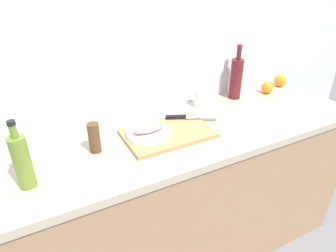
{
  "coord_description": "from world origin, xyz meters",
  "views": [
    {
      "loc": [
        -0.69,
        -1.12,
        1.65
      ],
      "look_at": [
        -0.1,
        0.0,
        0.95
      ],
      "focal_mm": 31.78,
      "sensor_mm": 36.0,
      "label": 1
    }
  ],
  "objects": [
    {
      "name": "white_plate",
      "position": [
        -0.2,
        0.02,
        0.93
      ],
      "size": [
        0.22,
        0.22,
        0.01
      ],
      "primitive_type": "cylinder",
      "color": "white",
      "rests_on": "cutting_board"
    },
    {
      "name": "fish_fillet",
      "position": [
        -0.2,
        0.02,
        0.95
      ],
      "size": [
        0.16,
        0.07,
        0.04
      ],
      "primitive_type": "ellipsoid",
      "color": "tan",
      "rests_on": "white_plate"
    },
    {
      "name": "pepper_mill",
      "position": [
        -0.46,
        0.02,
        0.97
      ],
      "size": [
        0.05,
        0.05,
        0.14
      ],
      "primitive_type": "cylinder",
      "color": "brown",
      "rests_on": "kitchen_counter"
    },
    {
      "name": "ground_plane",
      "position": [
        0.0,
        0.0,
        0.0
      ],
      "size": [
        12.0,
        12.0,
        0.0
      ],
      "primitive_type": "plane",
      "color": "slate"
    },
    {
      "name": "orange_0",
      "position": [
        0.72,
        0.18,
        0.94
      ],
      "size": [
        0.08,
        0.08,
        0.08
      ],
      "primitive_type": "sphere",
      "color": "orange",
      "rests_on": "kitchen_counter"
    },
    {
      "name": "wine_bottle",
      "position": [
        0.49,
        0.22,
        1.03
      ],
      "size": [
        0.07,
        0.07,
        0.33
      ],
      "color": "#59191E",
      "rests_on": "kitchen_counter"
    },
    {
      "name": "orange_1",
      "position": [
        0.89,
        0.23,
        0.94
      ],
      "size": [
        0.08,
        0.08,
        0.08
      ],
      "primitive_type": "sphere",
      "color": "orange",
      "rests_on": "kitchen_counter"
    },
    {
      "name": "back_wall",
      "position": [
        0.0,
        0.33,
        1.25
      ],
      "size": [
        3.2,
        0.05,
        2.5
      ],
      "primitive_type": "cube",
      "color": "silver",
      "rests_on": "ground_plane"
    },
    {
      "name": "coffee_mug_0",
      "position": [
        0.23,
        0.21,
        0.95
      ],
      "size": [
        0.11,
        0.07,
        0.1
      ],
      "color": "white",
      "rests_on": "kitchen_counter"
    },
    {
      "name": "chef_knife",
      "position": [
        0.05,
        0.08,
        0.93
      ],
      "size": [
        0.28,
        0.15,
        0.02
      ],
      "rotation": [
        0.0,
        0.0,
        -0.42
      ],
      "color": "silver",
      "rests_on": "cutting_board"
    },
    {
      "name": "kitchen_counter",
      "position": [
        0.0,
        0.0,
        0.45
      ],
      "size": [
        2.0,
        0.6,
        0.9
      ],
      "color": "#9E7A56",
      "rests_on": "ground_plane"
    },
    {
      "name": "cutting_board",
      "position": [
        -0.1,
        0.0,
        0.91
      ],
      "size": [
        0.43,
        0.28,
        0.02
      ],
      "primitive_type": "cube",
      "color": "tan",
      "rests_on": "kitchen_counter"
    },
    {
      "name": "olive_oil_bottle",
      "position": [
        -0.75,
        -0.09,
        1.01
      ],
      "size": [
        0.06,
        0.06,
        0.28
      ],
      "color": "olive",
      "rests_on": "kitchen_counter"
    }
  ]
}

